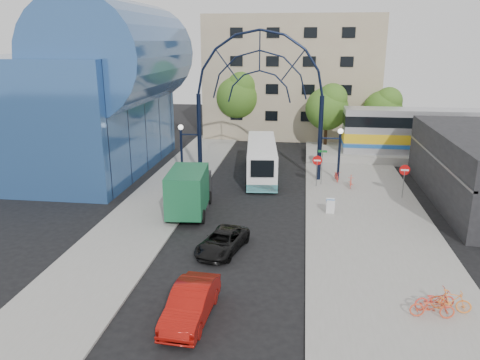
# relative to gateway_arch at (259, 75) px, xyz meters

# --- Properties ---
(ground) EXTENTS (120.00, 120.00, 0.00)m
(ground) POSITION_rel_gateway_arch_xyz_m (0.00, -14.00, -8.56)
(ground) COLOR black
(ground) RESTS_ON ground
(sidewalk_east) EXTENTS (8.00, 56.00, 0.12)m
(sidewalk_east) POSITION_rel_gateway_arch_xyz_m (8.00, -10.00, -8.50)
(sidewalk_east) COLOR gray
(sidewalk_east) RESTS_ON ground
(plaza_west) EXTENTS (5.00, 50.00, 0.12)m
(plaza_west) POSITION_rel_gateway_arch_xyz_m (-6.50, -8.00, -8.50)
(plaza_west) COLOR gray
(plaza_west) RESTS_ON ground
(gateway_arch) EXTENTS (13.64, 0.44, 12.10)m
(gateway_arch) POSITION_rel_gateway_arch_xyz_m (0.00, 0.00, 0.00)
(gateway_arch) COLOR black
(gateway_arch) RESTS_ON ground
(stop_sign) EXTENTS (0.80, 0.07, 2.50)m
(stop_sign) POSITION_rel_gateway_arch_xyz_m (4.80, -2.00, -6.56)
(stop_sign) COLOR slate
(stop_sign) RESTS_ON sidewalk_east
(do_not_enter_sign) EXTENTS (0.76, 0.07, 2.48)m
(do_not_enter_sign) POSITION_rel_gateway_arch_xyz_m (11.00, -4.00, -6.58)
(do_not_enter_sign) COLOR slate
(do_not_enter_sign) RESTS_ON sidewalk_east
(street_name_sign) EXTENTS (0.70, 0.70, 2.80)m
(street_name_sign) POSITION_rel_gateway_arch_xyz_m (5.20, -1.40, -6.43)
(street_name_sign) COLOR slate
(street_name_sign) RESTS_ON sidewalk_east
(sandwich_board) EXTENTS (0.55, 0.61, 0.99)m
(sandwich_board) POSITION_rel_gateway_arch_xyz_m (5.60, -8.02, -7.81)
(sandwich_board) COLOR white
(sandwich_board) RESTS_ON sidewalk_east
(transit_hall) EXTENTS (16.50, 18.00, 14.50)m
(transit_hall) POSITION_rel_gateway_arch_xyz_m (-15.30, 1.00, -1.86)
(transit_hall) COLOR #305894
(transit_hall) RESTS_ON ground
(commercial_block_east) EXTENTS (6.00, 16.00, 5.00)m
(commercial_block_east) POSITION_rel_gateway_arch_xyz_m (16.00, -4.00, -6.06)
(commercial_block_east) COLOR black
(commercial_block_east) RESTS_ON ground
(apartment_block) EXTENTS (20.00, 12.10, 14.00)m
(apartment_block) POSITION_rel_gateway_arch_xyz_m (2.00, 20.97, -1.55)
(apartment_block) COLOR tan
(apartment_block) RESTS_ON ground
(train_platform) EXTENTS (32.00, 5.00, 0.80)m
(train_platform) POSITION_rel_gateway_arch_xyz_m (20.00, 8.00, -8.16)
(train_platform) COLOR gray
(train_platform) RESTS_ON ground
(train_car) EXTENTS (25.10, 3.05, 4.20)m
(train_car) POSITION_rel_gateway_arch_xyz_m (20.00, 8.00, -5.66)
(train_car) COLOR #B7B7BC
(train_car) RESTS_ON train_platform
(tree_north_a) EXTENTS (4.48, 4.48, 7.00)m
(tree_north_a) POSITION_rel_gateway_arch_xyz_m (6.12, 11.93, -3.95)
(tree_north_a) COLOR #382314
(tree_north_a) RESTS_ON ground
(tree_north_b) EXTENTS (5.12, 5.12, 8.00)m
(tree_north_b) POSITION_rel_gateway_arch_xyz_m (-3.88, 15.93, -3.29)
(tree_north_b) COLOR #382314
(tree_north_b) RESTS_ON ground
(tree_north_c) EXTENTS (4.16, 4.16, 6.50)m
(tree_north_c) POSITION_rel_gateway_arch_xyz_m (12.12, 13.93, -4.28)
(tree_north_c) COLOR #382314
(tree_north_c) RESTS_ON ground
(city_bus) EXTENTS (3.41, 10.80, 2.92)m
(city_bus) POSITION_rel_gateway_arch_xyz_m (0.19, 0.72, -7.03)
(city_bus) COLOR white
(city_bus) RESTS_ON ground
(green_truck) EXTENTS (2.82, 6.41, 3.15)m
(green_truck) POSITION_rel_gateway_arch_xyz_m (-3.77, -8.78, -6.98)
(green_truck) COLOR black
(green_truck) RESTS_ON ground
(black_suv) EXTENTS (2.84, 4.50, 1.16)m
(black_suv) POSITION_rel_gateway_arch_xyz_m (-0.56, -14.53, -7.98)
(black_suv) COLOR black
(black_suv) RESTS_ON ground
(red_sedan) EXTENTS (1.79, 4.50, 1.46)m
(red_sedan) POSITION_rel_gateway_arch_xyz_m (-0.74, -21.16, -7.83)
(red_sedan) COLOR #950E09
(red_sedan) RESTS_ON ground
(bike_near_a) EXTENTS (0.68, 1.60, 0.82)m
(bike_near_a) POSITION_rel_gateway_arch_xyz_m (6.49, -0.21, -8.03)
(bike_near_a) COLOR #F23A30
(bike_near_a) RESTS_ON sidewalk_east
(bike_near_b) EXTENTS (0.58, 1.56, 0.91)m
(bike_near_b) POSITION_rel_gateway_arch_xyz_m (7.48, -1.87, -7.98)
(bike_near_b) COLOR #FF4633
(bike_near_b) RESTS_ON sidewalk_east
(bike_far_a) EXTENTS (1.89, 1.05, 0.94)m
(bike_far_a) POSITION_rel_gateway_arch_xyz_m (9.45, -19.23, -7.97)
(bike_far_a) COLOR red
(bike_far_a) RESTS_ON sidewalk_east
(bike_far_b) EXTENTS (1.69, 0.83, 0.98)m
(bike_far_b) POSITION_rel_gateway_arch_xyz_m (10.11, -19.28, -7.95)
(bike_far_b) COLOR orange
(bike_far_b) RESTS_ON sidewalk_east
(bike_far_c) EXTENTS (1.81, 0.64, 0.95)m
(bike_far_c) POSITION_rel_gateway_arch_xyz_m (9.19, -19.88, -7.96)
(bike_far_c) COLOR #DE4C2C
(bike_far_c) RESTS_ON sidewalk_east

